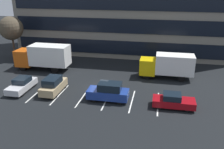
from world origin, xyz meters
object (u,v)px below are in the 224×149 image
bare_tree (11,28)px  sedan_maroon (173,101)px  sedan_silver (22,85)px  suv_tan (53,85)px  suv_navy (108,92)px  box_truck_yellow (167,65)px  box_truck_orange (43,56)px

bare_tree → sedan_maroon: bearing=-25.2°
sedan_maroon → sedan_silver: size_ratio=0.98×
suv_tan → suv_navy: (6.72, -0.62, 0.05)m
sedan_maroon → suv_navy: bearing=177.3°
sedan_maroon → bare_tree: size_ratio=0.60×
box_truck_yellow → sedan_silver: box_truck_yellow is taller
sedan_silver → suv_navy: size_ratio=0.98×
box_truck_orange → bare_tree: bearing=152.1°
suv_navy → bare_tree: bearing=147.9°
box_truck_orange → suv_tan: (4.70, -7.23, -1.17)m
sedan_silver → bare_tree: size_ratio=0.61×
bare_tree → sedan_silver: bearing=-54.7°
box_truck_yellow → bare_tree: bare_tree is taller
sedan_maroon → bare_tree: bearing=154.8°
box_truck_orange → sedan_silver: bearing=-84.1°
box_truck_yellow → suv_tan: size_ratio=1.68×
sedan_maroon → sedan_silver: sedan_silver is taller
box_truck_orange → sedan_silver: (0.77, -7.45, -1.36)m
box_truck_yellow → sedan_silver: (-16.97, -7.56, -1.12)m
box_truck_yellow → box_truck_orange: 17.74m
bare_tree → box_truck_orange: bearing=-27.9°
box_truck_orange → bare_tree: (-7.21, 3.82, 3.13)m
box_truck_orange → sedan_maroon: (18.30, -8.17, -1.38)m
sedan_silver → bare_tree: (-7.97, 11.27, 4.49)m
suv_navy → box_truck_orange: bearing=145.5°
sedan_maroon → suv_navy: suv_navy is taller
box_truck_orange → sedan_silver: size_ratio=1.84×
suv_tan → sedan_silver: bearing=-176.9°
suv_tan → sedan_maroon: bearing=-4.0°
box_truck_yellow → box_truck_orange: (-17.74, -0.11, 0.24)m
box_truck_yellow → bare_tree: (-24.94, 3.71, 3.37)m
suv_tan → suv_navy: 6.75m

